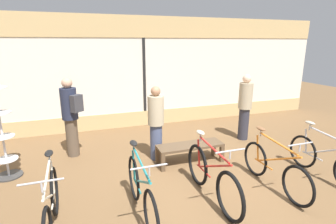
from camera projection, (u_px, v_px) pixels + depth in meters
name	position (u px, v px, depth m)	size (l,w,h in m)	color
ground_plane	(200.00, 189.00, 4.56)	(24.00, 24.00, 0.00)	brown
shop_back_wall	(144.00, 72.00, 7.69)	(12.00, 0.08, 3.20)	tan
bicycle_far_left	(51.00, 208.00, 3.39)	(0.46, 1.74, 1.04)	black
bicycle_left	(141.00, 192.00, 3.74)	(0.46, 1.76, 1.04)	black
bicycle_center	(211.00, 177.00, 4.18)	(0.46, 1.79, 1.05)	black
bicycle_right	(274.00, 168.00, 4.51)	(0.46, 1.69, 1.01)	black
bicycle_far_right	(324.00, 159.00, 4.84)	(0.46, 1.68, 1.01)	black
accessory_rack	(3.00, 140.00, 4.80)	(0.48, 0.48, 1.80)	#333333
display_bench	(190.00, 148.00, 5.48)	(1.40, 0.44, 0.41)	brown
customer_near_rack	(156.00, 122.00, 5.55)	(0.40, 0.40, 1.60)	#424C6B
customer_by_window	(245.00, 106.00, 6.70)	(0.48, 0.48, 1.70)	#2D2D38
customer_mid_floor	(71.00, 115.00, 5.67)	(0.54, 0.55, 1.76)	brown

